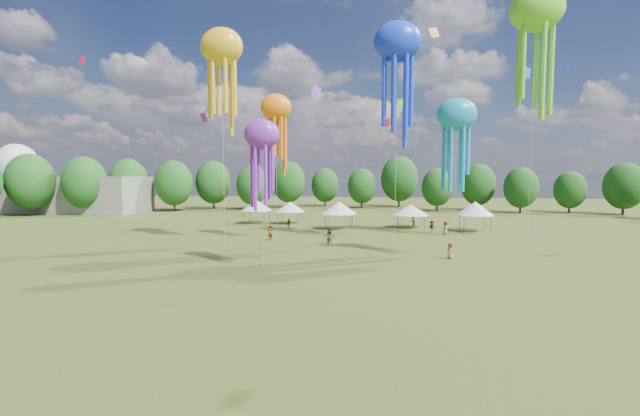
# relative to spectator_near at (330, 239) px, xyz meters

# --- Properties ---
(spectator_near) EXTENTS (0.86, 0.68, 1.72)m
(spectator_near) POSITION_rel_spectator_near_xyz_m (0.00, 0.00, 0.00)
(spectator_near) COLOR gray
(spectator_near) RESTS_ON ground
(spectators_far) EXTENTS (23.73, 27.66, 1.85)m
(spectators_far) POSITION_rel_spectator_near_xyz_m (5.79, 8.78, -0.01)
(spectators_far) COLOR gray
(spectators_far) RESTS_ON ground
(festival_tents) EXTENTS (39.88, 10.83, 4.38)m
(festival_tents) POSITION_rel_spectator_near_xyz_m (1.63, 18.38, 2.22)
(festival_tents) COLOR #47474C
(festival_tents) RESTS_ON ground
(show_kites) EXTENTS (40.53, 20.10, 29.36)m
(show_kites) POSITION_rel_spectator_near_xyz_m (7.69, 1.00, 19.06)
(show_kites) COLOR orange
(show_kites) RESTS_ON ground
(treeline) EXTENTS (201.57, 95.24, 13.43)m
(treeline) POSITION_rel_spectator_near_xyz_m (1.52, 26.75, 5.68)
(treeline) COLOR #38281C
(treeline) RESTS_ON ground
(hangar) EXTENTS (40.00, 12.00, 8.00)m
(hangar) POSITION_rel_spectator_near_xyz_m (-66.62, 36.23, 3.14)
(hangar) COLOR gray
(hangar) RESTS_ON ground
(radome) EXTENTS (9.00, 9.00, 16.00)m
(radome) POSITION_rel_spectator_near_xyz_m (-82.62, 42.23, 9.12)
(radome) COLOR white
(radome) RESTS_ON ground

